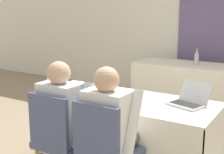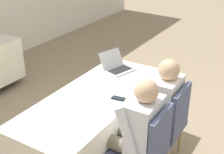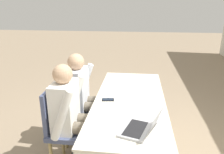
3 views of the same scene
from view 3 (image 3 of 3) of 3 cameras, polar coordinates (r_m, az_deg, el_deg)
The scene contains 10 objects.
conference_table_near at distance 2.51m, azimuth 4.56°, elevation -9.54°, with size 1.86×0.76×0.75m.
laptop at distance 1.85m, azimuth 7.55°, elevation -12.94°, with size 0.39×0.39×0.20m.
cell_phone at distance 2.40m, azimuth -1.06°, elevation -5.94°, with size 0.09×0.14×0.01m.
paper_beside_laptop at distance 2.03m, azimuth 8.48°, elevation -11.21°, with size 0.28×0.34×0.00m.
paper_centre_table at distance 2.28m, azimuth 5.61°, elevation -7.47°, with size 0.31×0.35×0.00m.
paper_left_edge at distance 2.56m, azimuth 4.50°, elevation -4.44°, with size 0.22×0.30×0.00m.
chair_near_left at distance 2.84m, azimuth -9.32°, elevation -7.20°, with size 0.44×0.44×0.93m.
chair_near_right at distance 2.45m, azimuth -12.40°, elevation -11.99°, with size 0.44×0.44×0.93m.
person_checkered_shirt at distance 2.75m, azimuth -7.40°, elevation -4.37°, with size 0.50×0.52×1.19m.
person_white_shirt at distance 2.34m, azimuth -10.23°, elevation -8.89°, with size 0.50×0.52×1.19m.
Camera 3 is at (2.21, 0.07, 1.75)m, focal length 35.00 mm.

